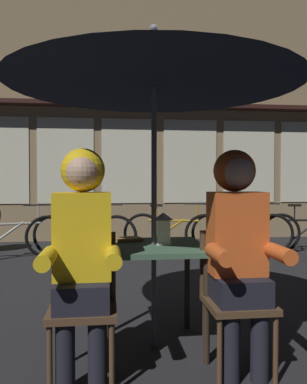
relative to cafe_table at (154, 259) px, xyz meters
name	(u,v)px	position (x,y,z in m)	size (l,w,h in m)	color
ground_plane	(154,346)	(0.00, 0.00, -0.64)	(60.00, 60.00, 0.00)	#232326
cafe_table	(154,259)	(0.00, 0.00, 0.00)	(0.72, 0.72, 0.74)	#42664C
patio_umbrella	(154,60)	(0.00, 0.00, 1.42)	(2.10, 2.10, 2.31)	#4C4C51
lantern	(163,228)	(0.07, 0.02, 0.22)	(0.11, 0.11, 0.23)	white
chair_left	(83,297)	(-0.48, -0.37, -0.15)	(0.40, 0.40, 0.87)	#513823
chair_right	(235,291)	(0.48, -0.37, -0.15)	(0.40, 0.40, 0.87)	#513823
person_left_hooded	(82,240)	(-0.48, -0.43, 0.21)	(0.45, 0.56, 1.40)	black
person_right_hooded	(238,237)	(0.48, -0.43, 0.21)	(0.45, 0.56, 1.40)	black
shopfront_building	(128,90)	(0.11, 5.39, 2.45)	(10.00, 0.93, 6.20)	#937A56
bicycle_second	(12,237)	(-1.78, 3.32, -0.29)	(1.64, 0.45, 0.84)	black
bicycle_third	(84,235)	(-0.69, 3.46, -0.29)	(1.66, 0.33, 0.84)	black
bicycle_fourth	(173,232)	(0.75, 3.53, -0.29)	(1.64, 0.45, 0.84)	black
bicycle_fifth	(242,232)	(1.89, 3.44, -0.29)	(1.65, 0.42, 0.84)	black
book	(128,239)	(-0.18, 0.21, 0.11)	(0.20, 0.14, 0.02)	olive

